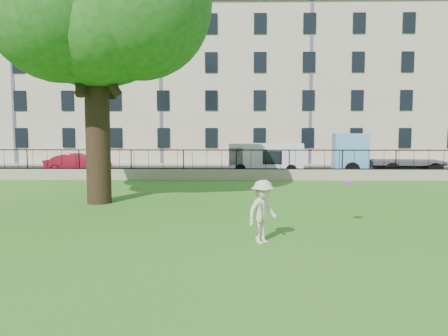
{
  "coord_description": "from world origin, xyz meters",
  "views": [
    {
      "loc": [
        -0.17,
        -12.71,
        2.84
      ],
      "look_at": [
        -0.52,
        3.5,
        1.42
      ],
      "focal_mm": 35.0,
      "sensor_mm": 36.0,
      "label": 1
    }
  ],
  "objects_px": {
    "red_sedan": "(79,164)",
    "blue_truck": "(385,155)",
    "white_van": "(267,159)",
    "frisbee": "(349,182)",
    "man": "(263,212)"
  },
  "relations": [
    {
      "from": "white_van",
      "to": "blue_truck",
      "type": "distance_m",
      "value": 7.3
    },
    {
      "from": "red_sedan",
      "to": "white_van",
      "type": "xyz_separation_m",
      "value": [
        11.89,
        1.0,
        0.31
      ]
    },
    {
      "from": "frisbee",
      "to": "white_van",
      "type": "relative_size",
      "value": 0.06
    },
    {
      "from": "man",
      "to": "red_sedan",
      "type": "height_order",
      "value": "man"
    },
    {
      "from": "white_van",
      "to": "red_sedan",
      "type": "bearing_deg",
      "value": -167.6
    },
    {
      "from": "blue_truck",
      "to": "man",
      "type": "bearing_deg",
      "value": -111.75
    },
    {
      "from": "red_sedan",
      "to": "blue_truck",
      "type": "bearing_deg",
      "value": -89.56
    },
    {
      "from": "frisbee",
      "to": "blue_truck",
      "type": "xyz_separation_m",
      "value": [
        6.03,
        14.44,
        -0.02
      ]
    },
    {
      "from": "man",
      "to": "frisbee",
      "type": "distance_m",
      "value": 3.27
    },
    {
      "from": "frisbee",
      "to": "red_sedan",
      "type": "relative_size",
      "value": 0.07
    },
    {
      "from": "man",
      "to": "red_sedan",
      "type": "bearing_deg",
      "value": 76.3
    },
    {
      "from": "frisbee",
      "to": "blue_truck",
      "type": "height_order",
      "value": "blue_truck"
    },
    {
      "from": "man",
      "to": "blue_truck",
      "type": "distance_m",
      "value": 18.49
    },
    {
      "from": "frisbee",
      "to": "blue_truck",
      "type": "relative_size",
      "value": 0.04
    },
    {
      "from": "blue_truck",
      "to": "red_sedan",
      "type": "bearing_deg",
      "value": -173.87
    }
  ]
}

